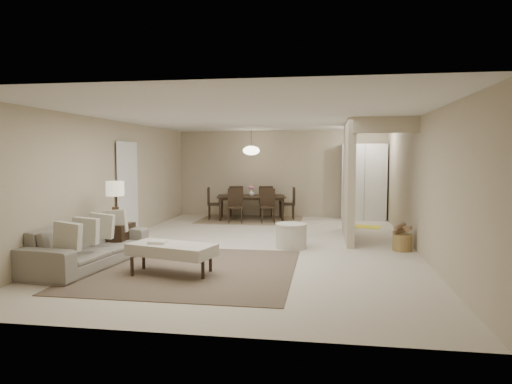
% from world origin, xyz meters
% --- Properties ---
extents(floor, '(9.00, 9.00, 0.00)m').
position_xyz_m(floor, '(0.00, 0.00, 0.00)').
color(floor, beige).
rests_on(floor, ground).
extents(ceiling, '(9.00, 9.00, 0.00)m').
position_xyz_m(ceiling, '(0.00, 0.00, 2.50)').
color(ceiling, white).
rests_on(ceiling, back_wall).
extents(back_wall, '(6.00, 0.00, 6.00)m').
position_xyz_m(back_wall, '(0.00, 4.50, 1.25)').
color(back_wall, tan).
rests_on(back_wall, floor).
extents(left_wall, '(0.00, 9.00, 9.00)m').
position_xyz_m(left_wall, '(-3.00, 0.00, 1.25)').
color(left_wall, tan).
rests_on(left_wall, floor).
extents(right_wall, '(0.00, 9.00, 9.00)m').
position_xyz_m(right_wall, '(3.00, 0.00, 1.25)').
color(right_wall, tan).
rests_on(right_wall, floor).
extents(partition, '(0.15, 2.50, 2.50)m').
position_xyz_m(partition, '(1.80, 1.25, 1.25)').
color(partition, tan).
rests_on(partition, floor).
extents(doorway, '(0.04, 0.90, 2.04)m').
position_xyz_m(doorway, '(-2.97, 0.60, 1.02)').
color(doorway, black).
rests_on(doorway, floor).
extents(pantry_cabinet, '(1.20, 0.55, 2.10)m').
position_xyz_m(pantry_cabinet, '(2.35, 4.15, 1.05)').
color(pantry_cabinet, silver).
rests_on(pantry_cabinet, floor).
extents(flush_light, '(0.44, 0.44, 0.05)m').
position_xyz_m(flush_light, '(2.30, 3.20, 2.46)').
color(flush_light, white).
rests_on(flush_light, ceiling).
extents(living_rug, '(3.20, 3.20, 0.01)m').
position_xyz_m(living_rug, '(-0.75, -2.01, 0.01)').
color(living_rug, brown).
rests_on(living_rug, floor).
extents(sofa, '(2.40, 1.16, 0.68)m').
position_xyz_m(sofa, '(-2.45, -2.01, 0.34)').
color(sofa, gray).
rests_on(sofa, floor).
extents(ottoman_bench, '(1.40, 0.91, 0.46)m').
position_xyz_m(ottoman_bench, '(-0.95, -2.31, 0.37)').
color(ottoman_bench, beige).
rests_on(ottoman_bench, living_rug).
extents(side_table, '(0.55, 0.55, 0.56)m').
position_xyz_m(side_table, '(-2.40, -1.13, 0.28)').
color(side_table, black).
rests_on(side_table, floor).
extents(table_lamp, '(0.32, 0.32, 0.76)m').
position_xyz_m(table_lamp, '(-2.40, -1.13, 1.12)').
color(table_lamp, '#412D1C').
rests_on(table_lamp, side_table).
extents(round_pouf, '(0.61, 0.61, 0.47)m').
position_xyz_m(round_pouf, '(0.67, -0.10, 0.24)').
color(round_pouf, beige).
rests_on(round_pouf, floor).
extents(wicker_basket, '(0.41, 0.41, 0.31)m').
position_xyz_m(wicker_basket, '(2.75, 0.00, 0.15)').
color(wicker_basket, olive).
rests_on(wicker_basket, floor).
extents(dining_rug, '(2.80, 2.10, 0.01)m').
position_xyz_m(dining_rug, '(-0.73, 3.70, 0.01)').
color(dining_rug, '#866F53').
rests_on(dining_rug, floor).
extents(dining_table, '(2.03, 1.36, 0.66)m').
position_xyz_m(dining_table, '(-0.73, 3.70, 0.33)').
color(dining_table, black).
rests_on(dining_table, dining_rug).
extents(dining_chairs, '(2.45, 1.94, 0.90)m').
position_xyz_m(dining_chairs, '(-0.73, 3.70, 0.45)').
color(dining_chairs, black).
rests_on(dining_chairs, dining_rug).
extents(vase, '(0.22, 0.22, 0.17)m').
position_xyz_m(vase, '(-0.73, 3.70, 0.75)').
color(vase, silver).
rests_on(vase, dining_table).
extents(yellow_mat, '(0.96, 0.69, 0.01)m').
position_xyz_m(yellow_mat, '(2.24, 2.84, 0.01)').
color(yellow_mat, yellow).
rests_on(yellow_mat, floor).
extents(pendant_light, '(0.46, 0.46, 0.71)m').
position_xyz_m(pendant_light, '(-0.73, 3.70, 1.92)').
color(pendant_light, '#412D1C').
rests_on(pendant_light, ceiling).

